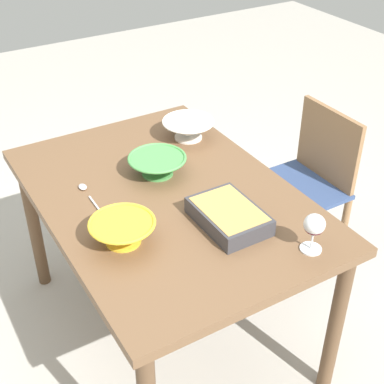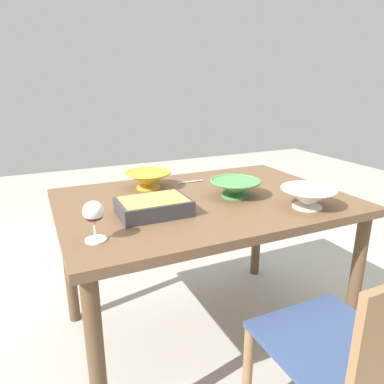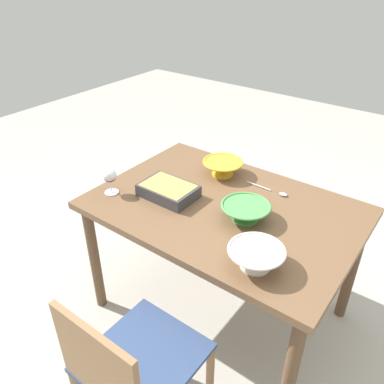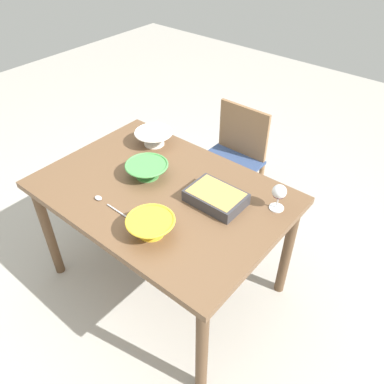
{
  "view_description": "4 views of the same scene",
  "coord_description": "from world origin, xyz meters",
  "px_view_note": "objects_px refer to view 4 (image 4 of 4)",
  "views": [
    {
      "loc": [
        1.55,
        -0.81,
        1.93
      ],
      "look_at": [
        0.09,
        0.06,
        0.78
      ],
      "focal_mm": 51.74,
      "sensor_mm": 36.0,
      "label": 1
    },
    {
      "loc": [
        0.7,
        1.39,
        1.25
      ],
      "look_at": [
        0.11,
        0.11,
        0.81
      ],
      "focal_mm": 33.24,
      "sensor_mm": 36.0,
      "label": 2
    },
    {
      "loc": [
        -0.85,
        1.4,
        1.82
      ],
      "look_at": [
        0.18,
        0.03,
        0.77
      ],
      "focal_mm": 36.53,
      "sensor_mm": 36.0,
      "label": 3
    },
    {
      "loc": [
        1.13,
        -1.12,
        2.01
      ],
      "look_at": [
        0.17,
        0.05,
        0.78
      ],
      "focal_mm": 36.3,
      "sensor_mm": 36.0,
      "label": 4
    }
  ],
  "objects_px": {
    "serving_bowl": "(147,169)",
    "small_bowl": "(151,225)",
    "dining_table": "(162,202)",
    "chair": "(231,160)",
    "serving_spoon": "(104,202)",
    "casserole_dish": "(216,197)",
    "wine_glass": "(279,193)",
    "mixing_bowl": "(154,137)"
  },
  "relations": [
    {
      "from": "wine_glass",
      "to": "chair",
      "type": "bearing_deg",
      "value": 139.32
    },
    {
      "from": "wine_glass",
      "to": "casserole_dish",
      "type": "xyz_separation_m",
      "value": [
        -0.26,
        -0.16,
        -0.06
      ]
    },
    {
      "from": "casserole_dish",
      "to": "wine_glass",
      "type": "bearing_deg",
      "value": 31.01
    },
    {
      "from": "dining_table",
      "to": "casserole_dish",
      "type": "height_order",
      "value": "casserole_dish"
    },
    {
      "from": "mixing_bowl",
      "to": "wine_glass",
      "type": "bearing_deg",
      "value": -2.8
    },
    {
      "from": "chair",
      "to": "serving_bowl",
      "type": "xyz_separation_m",
      "value": [
        -0.04,
        -0.77,
        0.33
      ]
    },
    {
      "from": "serving_bowl",
      "to": "casserole_dish",
      "type": "bearing_deg",
      "value": 8.3
    },
    {
      "from": "chair",
      "to": "mixing_bowl",
      "type": "bearing_deg",
      "value": -114.75
    },
    {
      "from": "small_bowl",
      "to": "chair",
      "type": "bearing_deg",
      "value": 104.98
    },
    {
      "from": "dining_table",
      "to": "wine_glass",
      "type": "bearing_deg",
      "value": 25.44
    },
    {
      "from": "serving_bowl",
      "to": "serving_spoon",
      "type": "relative_size",
      "value": 0.99
    },
    {
      "from": "mixing_bowl",
      "to": "serving_spoon",
      "type": "relative_size",
      "value": 0.97
    },
    {
      "from": "mixing_bowl",
      "to": "small_bowl",
      "type": "distance_m",
      "value": 0.77
    },
    {
      "from": "small_bowl",
      "to": "serving_spoon",
      "type": "height_order",
      "value": "small_bowl"
    },
    {
      "from": "dining_table",
      "to": "chair",
      "type": "xyz_separation_m",
      "value": [
        -0.11,
        0.81,
        -0.2
      ]
    },
    {
      "from": "serving_bowl",
      "to": "mixing_bowl",
      "type": "bearing_deg",
      "value": 127.41
    },
    {
      "from": "casserole_dish",
      "to": "serving_bowl",
      "type": "xyz_separation_m",
      "value": [
        -0.42,
        -0.06,
        0.01
      ]
    },
    {
      "from": "mixing_bowl",
      "to": "serving_spoon",
      "type": "height_order",
      "value": "mixing_bowl"
    },
    {
      "from": "dining_table",
      "to": "serving_bowl",
      "type": "relative_size",
      "value": 5.51
    },
    {
      "from": "casserole_dish",
      "to": "mixing_bowl",
      "type": "height_order",
      "value": "mixing_bowl"
    },
    {
      "from": "serving_spoon",
      "to": "serving_bowl",
      "type": "bearing_deg",
      "value": 88.89
    },
    {
      "from": "serving_bowl",
      "to": "serving_spoon",
      "type": "distance_m",
      "value": 0.3
    },
    {
      "from": "dining_table",
      "to": "chair",
      "type": "distance_m",
      "value": 0.84
    },
    {
      "from": "wine_glass",
      "to": "mixing_bowl",
      "type": "bearing_deg",
      "value": 177.2
    },
    {
      "from": "casserole_dish",
      "to": "small_bowl",
      "type": "height_order",
      "value": "small_bowl"
    },
    {
      "from": "dining_table",
      "to": "casserole_dish",
      "type": "distance_m",
      "value": 0.32
    },
    {
      "from": "dining_table",
      "to": "serving_spoon",
      "type": "xyz_separation_m",
      "value": [
        -0.15,
        -0.26,
        0.09
      ]
    },
    {
      "from": "dining_table",
      "to": "mixing_bowl",
      "type": "height_order",
      "value": "mixing_bowl"
    },
    {
      "from": "dining_table",
      "to": "mixing_bowl",
      "type": "xyz_separation_m",
      "value": [
        -0.34,
        0.3,
        0.13
      ]
    },
    {
      "from": "wine_glass",
      "to": "serving_spoon",
      "type": "bearing_deg",
      "value": -142.94
    },
    {
      "from": "small_bowl",
      "to": "serving_spoon",
      "type": "bearing_deg",
      "value": 179.9
    },
    {
      "from": "casserole_dish",
      "to": "dining_table",
      "type": "bearing_deg",
      "value": -160.24
    },
    {
      "from": "serving_bowl",
      "to": "small_bowl",
      "type": "bearing_deg",
      "value": -43.0
    },
    {
      "from": "dining_table",
      "to": "mixing_bowl",
      "type": "relative_size",
      "value": 5.59
    },
    {
      "from": "wine_glass",
      "to": "serving_bowl",
      "type": "distance_m",
      "value": 0.71
    },
    {
      "from": "casserole_dish",
      "to": "small_bowl",
      "type": "distance_m",
      "value": 0.38
    },
    {
      "from": "dining_table",
      "to": "chair",
      "type": "bearing_deg",
      "value": 97.4
    },
    {
      "from": "dining_table",
      "to": "wine_glass",
      "type": "height_order",
      "value": "wine_glass"
    },
    {
      "from": "chair",
      "to": "serving_spoon",
      "type": "bearing_deg",
      "value": -92.25
    },
    {
      "from": "casserole_dish",
      "to": "serving_spoon",
      "type": "xyz_separation_m",
      "value": [
        -0.43,
        -0.36,
        -0.03
      ]
    },
    {
      "from": "small_bowl",
      "to": "serving_spoon",
      "type": "xyz_separation_m",
      "value": [
        -0.33,
        0.0,
        -0.04
      ]
    },
    {
      "from": "casserole_dish",
      "to": "serving_spoon",
      "type": "relative_size",
      "value": 1.18
    }
  ]
}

